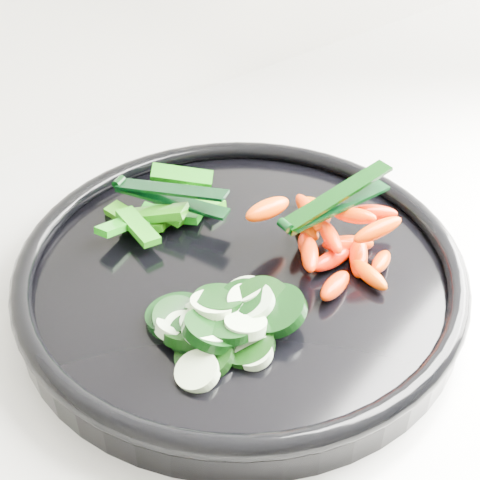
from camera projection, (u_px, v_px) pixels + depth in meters
veggie_tray at (240, 272)px, 0.56m from camera, size 0.49×0.49×0.04m
cucumber_pile at (217, 323)px, 0.50m from camera, size 0.13×0.11×0.04m
carrot_pile at (331, 235)px, 0.57m from camera, size 0.13×0.14×0.05m
pepper_pile at (163, 211)px, 0.61m from camera, size 0.14×0.10×0.04m
tong_carrot at (334, 202)px, 0.55m from camera, size 0.11×0.02×0.02m
tong_pepper at (168, 194)px, 0.60m from camera, size 0.06×0.11×0.02m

